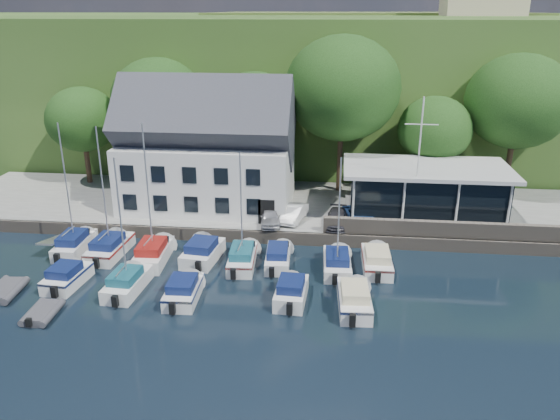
# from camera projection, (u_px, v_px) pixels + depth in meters

# --- Properties ---
(ground) EXTENTS (180.00, 180.00, 0.00)m
(ground) POSITION_uv_depth(u_px,v_px,m) (264.00, 321.00, 31.49)
(ground) COLOR black
(ground) RESTS_ON ground
(quay) EXTENTS (60.00, 13.00, 1.00)m
(quay) POSITION_uv_depth(u_px,v_px,m) (291.00, 209.00, 47.62)
(quay) COLOR #979791
(quay) RESTS_ON ground
(quay_face) EXTENTS (60.00, 0.30, 1.00)m
(quay_face) POSITION_uv_depth(u_px,v_px,m) (283.00, 238.00, 41.56)
(quay_face) COLOR #625A4F
(quay_face) RESTS_ON ground
(hillside) EXTENTS (160.00, 75.00, 16.00)m
(hillside) POSITION_uv_depth(u_px,v_px,m) (317.00, 68.00, 86.48)
(hillside) COLOR #2F4B1C
(hillside) RESTS_ON ground
(field_patch) EXTENTS (50.00, 30.00, 0.30)m
(field_patch) POSITION_uv_depth(u_px,v_px,m) (368.00, 13.00, 90.29)
(field_patch) COLOR #556130
(field_patch) RESTS_ON hillside
(harbor_building) EXTENTS (14.40, 8.20, 8.70)m
(harbor_building) POSITION_uv_depth(u_px,v_px,m) (207.00, 155.00, 45.72)
(harbor_building) COLOR silver
(harbor_building) RESTS_ON quay
(club_pavilion) EXTENTS (13.20, 7.20, 4.10)m
(club_pavilion) POSITION_uv_depth(u_px,v_px,m) (425.00, 191.00, 44.21)
(club_pavilion) COLOR black
(club_pavilion) RESTS_ON quay
(seawall) EXTENTS (18.00, 0.50, 1.20)m
(seawall) POSITION_uv_depth(u_px,v_px,m) (445.00, 229.00, 40.32)
(seawall) COLOR #625A4F
(seawall) RESTS_ON quay
(gangway) EXTENTS (1.20, 6.00, 1.40)m
(gangway) POSITION_uv_depth(u_px,v_px,m) (66.00, 245.00, 41.56)
(gangway) COLOR #BCBCC0
(gangway) RESTS_ON ground
(car_silver) EXTENTS (2.02, 3.92, 1.28)m
(car_silver) POSITION_uv_depth(u_px,v_px,m) (270.00, 216.00, 42.69)
(car_silver) COLOR #ABACB0
(car_silver) RESTS_ON quay
(car_white) EXTENTS (2.17, 3.98, 1.24)m
(car_white) POSITION_uv_depth(u_px,v_px,m) (294.00, 213.00, 43.42)
(car_white) COLOR silver
(car_white) RESTS_ON quay
(car_dgrey) EXTENTS (1.77, 3.96, 1.13)m
(car_dgrey) POSITION_uv_depth(u_px,v_px,m) (337.00, 219.00, 42.44)
(car_dgrey) COLOR #323137
(car_dgrey) RESTS_ON quay
(car_blue) EXTENTS (2.44, 3.81, 1.21)m
(car_blue) POSITION_uv_depth(u_px,v_px,m) (359.00, 215.00, 43.08)
(car_blue) COLOR #2E528F
(car_blue) RESTS_ON quay
(flagpole) EXTENTS (2.41, 0.20, 10.05)m
(flagpole) POSITION_uv_depth(u_px,v_px,m) (418.00, 165.00, 40.57)
(flagpole) COLOR silver
(flagpole) RESTS_ON quay
(tree_0) EXTENTS (6.72, 6.72, 9.19)m
(tree_0) POSITION_uv_depth(u_px,v_px,m) (84.00, 136.00, 51.69)
(tree_0) COLOR black
(tree_0) RESTS_ON quay
(tree_1) EXTENTS (8.65, 8.65, 11.82)m
(tree_1) POSITION_uv_depth(u_px,v_px,m) (160.00, 122.00, 51.35)
(tree_1) COLOR black
(tree_1) RESTS_ON quay
(tree_2) EXTENTS (7.87, 7.87, 10.75)m
(tree_2) POSITION_uv_depth(u_px,v_px,m) (255.00, 132.00, 49.71)
(tree_2) COLOR black
(tree_2) RESTS_ON quay
(tree_3) EXTENTS (10.21, 10.21, 13.96)m
(tree_3) POSITION_uv_depth(u_px,v_px,m) (341.00, 115.00, 48.52)
(tree_3) COLOR black
(tree_3) RESTS_ON quay
(tree_4) EXTENTS (6.50, 6.50, 8.88)m
(tree_4) POSITION_uv_depth(u_px,v_px,m) (433.00, 146.00, 48.32)
(tree_4) COLOR black
(tree_4) RESTS_ON quay
(tree_5) EXTENTS (9.12, 9.12, 12.46)m
(tree_5) POSITION_uv_depth(u_px,v_px,m) (514.00, 126.00, 48.04)
(tree_5) COLOR black
(tree_5) RESTS_ON quay
(boat_r1_0) EXTENTS (2.21, 6.59, 9.41)m
(boat_r1_0) POSITION_uv_depth(u_px,v_px,m) (67.00, 191.00, 38.82)
(boat_r1_0) COLOR silver
(boat_r1_0) RESTS_ON ground
(boat_r1_1) EXTENTS (2.43, 6.78, 9.20)m
(boat_r1_1) POSITION_uv_depth(u_px,v_px,m) (104.00, 195.00, 38.32)
(boat_r1_1) COLOR silver
(boat_r1_1) RESTS_ON ground
(boat_r1_2) EXTENTS (2.58, 7.05, 9.47)m
(boat_r1_2) POSITION_uv_depth(u_px,v_px,m) (148.00, 198.00, 37.32)
(boat_r1_2) COLOR silver
(boat_r1_2) RESTS_ON ground
(boat_r1_3) EXTENTS (2.96, 6.22, 1.57)m
(boat_r1_3) POSITION_uv_depth(u_px,v_px,m) (203.00, 250.00, 38.85)
(boat_r1_3) COLOR silver
(boat_r1_3) RESTS_ON ground
(boat_r1_4) EXTENTS (2.34, 6.81, 8.92)m
(boat_r1_4) POSITION_uv_depth(u_px,v_px,m) (241.00, 205.00, 36.82)
(boat_r1_4) COLOR silver
(boat_r1_4) RESTS_ON ground
(boat_r1_5) EXTENTS (2.17, 6.34, 1.39)m
(boat_r1_5) POSITION_uv_depth(u_px,v_px,m) (278.00, 255.00, 38.30)
(boat_r1_5) COLOR silver
(boat_r1_5) RESTS_ON ground
(boat_r1_6) EXTENTS (2.28, 6.48, 8.74)m
(boat_r1_6) POSITION_uv_depth(u_px,v_px,m) (339.00, 211.00, 36.08)
(boat_r1_6) COLOR silver
(boat_r1_6) RESTS_ON ground
(boat_r1_7) EXTENTS (2.24, 6.52, 1.48)m
(boat_r1_7) POSITION_uv_depth(u_px,v_px,m) (377.00, 258.00, 37.60)
(boat_r1_7) COLOR silver
(boat_r1_7) RESTS_ON ground
(boat_r2_0) EXTENTS (2.44, 5.35, 1.49)m
(boat_r2_0) POSITION_uv_depth(u_px,v_px,m) (67.00, 275.00, 35.33)
(boat_r2_0) COLOR silver
(boat_r2_0) RESTS_ON ground
(boat_r2_1) EXTENTS (2.34, 6.19, 8.90)m
(boat_r2_1) POSITION_uv_depth(u_px,v_px,m) (121.00, 226.00, 33.32)
(boat_r2_1) COLOR silver
(boat_r2_1) RESTS_ON ground
(boat_r2_2) EXTENTS (2.25, 5.63, 1.46)m
(boat_r2_2) POSITION_uv_depth(u_px,v_px,m) (184.00, 288.00, 33.64)
(boat_r2_2) COLOR silver
(boat_r2_2) RESTS_ON ground
(boat_r2_3) EXTENTS (2.18, 5.36, 1.52)m
(boat_r2_3) POSITION_uv_depth(u_px,v_px,m) (291.00, 289.00, 33.46)
(boat_r2_3) COLOR silver
(boat_r2_3) RESTS_ON ground
(boat_r2_4) EXTENTS (2.39, 6.38, 1.57)m
(boat_r2_4) POSITION_uv_depth(u_px,v_px,m) (354.00, 296.00, 32.58)
(boat_r2_4) COLOR silver
(boat_r2_4) RESTS_ON ground
(dinghy_0) EXTENTS (2.21, 3.37, 0.75)m
(dinghy_0) POSITION_uv_depth(u_px,v_px,m) (5.00, 289.00, 34.26)
(dinghy_0) COLOR #3E3D43
(dinghy_0) RESTS_ON ground
(dinghy_1) EXTENTS (1.87, 2.96, 0.67)m
(dinghy_1) POSITION_uv_depth(u_px,v_px,m) (42.00, 312.00, 31.80)
(dinghy_1) COLOR #3E3D43
(dinghy_1) RESTS_ON ground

